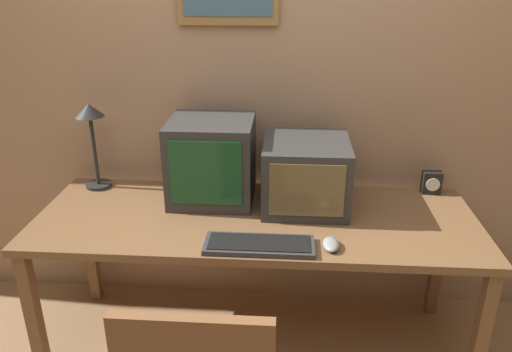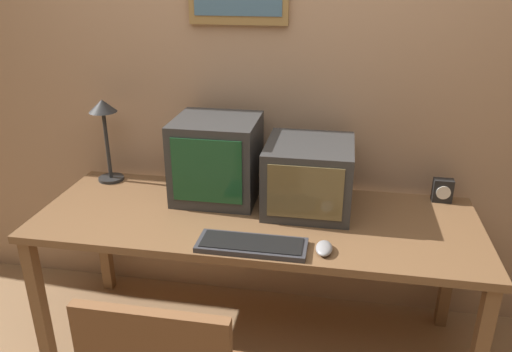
{
  "view_description": "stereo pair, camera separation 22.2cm",
  "coord_description": "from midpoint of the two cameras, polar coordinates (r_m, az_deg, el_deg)",
  "views": [
    {
      "loc": [
        0.14,
        -1.37,
        1.81
      ],
      "look_at": [
        0.0,
        0.69,
        0.94
      ],
      "focal_mm": 35.0,
      "sensor_mm": 36.0,
      "label": 1
    },
    {
      "loc": [
        0.36,
        -1.34,
        1.81
      ],
      "look_at": [
        0.0,
        0.69,
        0.94
      ],
      "focal_mm": 35.0,
      "sensor_mm": 36.0,
      "label": 2
    }
  ],
  "objects": [
    {
      "name": "desk",
      "position": [
        2.35,
        2.72,
        -6.13
      ],
      "size": [
        2.03,
        0.76,
        0.74
      ],
      "color": "brown",
      "rests_on": "ground_plane"
    },
    {
      "name": "monitor_left",
      "position": [
        2.44,
        -1.9,
        1.95
      ],
      "size": [
        0.4,
        0.38,
        0.4
      ],
      "color": "#333333",
      "rests_on": "desk"
    },
    {
      "name": "keyboard_main",
      "position": [
        2.06,
        2.62,
        -7.94
      ],
      "size": [
        0.45,
        0.17,
        0.03
      ],
      "color": "#333338",
      "rests_on": "desk"
    },
    {
      "name": "wall_back",
      "position": [
        2.58,
        4.37,
        11.41
      ],
      "size": [
        8.0,
        0.08,
        2.6
      ],
      "color": "tan",
      "rests_on": "ground_plane"
    },
    {
      "name": "desk_clock",
      "position": [
        2.64,
        22.84,
        -1.58
      ],
      "size": [
        0.09,
        0.06,
        0.12
      ],
      "color": "black",
      "rests_on": "desk"
    },
    {
      "name": "desk_lamp",
      "position": [
        2.68,
        -14.7,
        6.02
      ],
      "size": [
        0.14,
        0.14,
        0.44
      ],
      "color": "black",
      "rests_on": "desk"
    },
    {
      "name": "monitor_right",
      "position": [
        2.37,
        8.73,
        -0.02
      ],
      "size": [
        0.4,
        0.43,
        0.32
      ],
      "color": "#333333",
      "rests_on": "desk"
    },
    {
      "name": "mouse_near_keyboard",
      "position": [
        2.07,
        10.88,
        -8.19
      ],
      "size": [
        0.07,
        0.12,
        0.03
      ],
      "color": "gray",
      "rests_on": "desk"
    }
  ]
}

